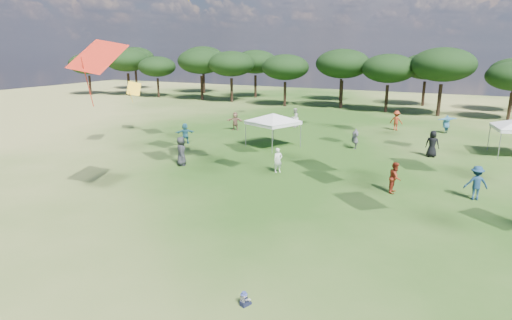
{
  "coord_description": "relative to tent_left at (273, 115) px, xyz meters",
  "views": [
    {
      "loc": [
        5.96,
        -8.01,
        7.56
      ],
      "look_at": [
        -0.92,
        6.0,
        3.43
      ],
      "focal_mm": 30.0,
      "sensor_mm": 36.0,
      "label": 1
    }
  ],
  "objects": [
    {
      "name": "tent_left",
      "position": [
        0.0,
        0.0,
        0.0
      ],
      "size": [
        6.01,
        6.01,
        2.92
      ],
      "rotation": [
        0.0,
        0.0,
        -0.39
      ],
      "color": "gray",
      "rests_on": "ground"
    },
    {
      "name": "festival_crowd",
      "position": [
        7.04,
        2.4,
        -1.62
      ],
      "size": [
        30.35,
        20.95,
        1.93
      ],
      "color": "beige",
      "rests_on": "ground"
    },
    {
      "name": "tree_line",
      "position": [
        9.66,
        25.46,
        2.93
      ],
      "size": [
        108.78,
        17.63,
        7.77
      ],
      "color": "black",
      "rests_on": "ground"
    },
    {
      "name": "toddler",
      "position": [
        7.92,
        -19.93,
        -2.29
      ],
      "size": [
        0.35,
        0.38,
        0.46
      ],
      "rotation": [
        0.0,
        0.0,
        -0.35
      ],
      "color": "black",
      "rests_on": "ground"
    }
  ]
}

